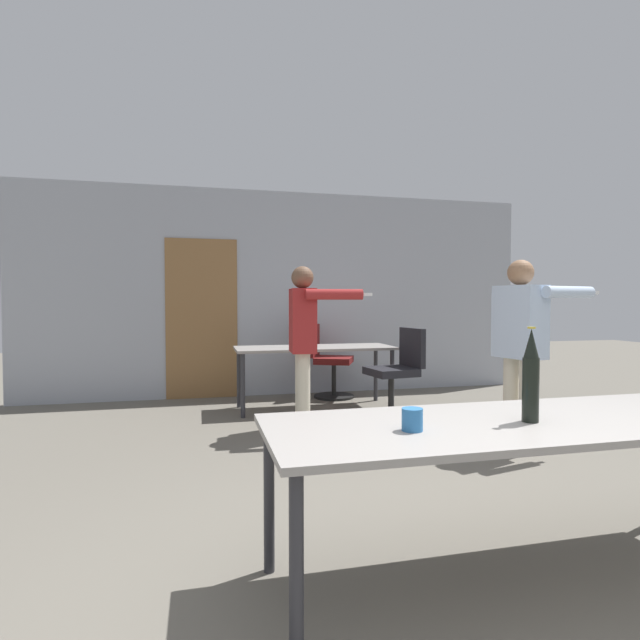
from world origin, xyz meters
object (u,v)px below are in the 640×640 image
Objects in this scene: person_near_casual at (521,335)px; person_left_plaid at (304,332)px; office_chair_side_rolled at (328,363)px; office_chair_far_left at (397,375)px; beer_bottle at (531,377)px; drink_cup at (412,420)px.

person_near_casual is 1.01× the size of person_left_plaid.
office_chair_side_rolled is (-1.00, 2.58, -0.51)m from person_near_casual.
office_chair_side_rolled is 1.34m from office_chair_far_left.
beer_bottle is 0.58m from drink_cup.
person_left_plaid reaches higher than drink_cup.
person_near_casual is 1.66× the size of office_chair_far_left.
beer_bottle reaches higher than drink_cup.
person_near_casual is 1.52m from office_chair_far_left.
beer_bottle reaches higher than office_chair_side_rolled.
office_chair_far_left is at bearing 112.72° from person_left_plaid.
person_left_plaid is (-1.66, 0.97, -0.01)m from person_near_casual.
beer_bottle reaches higher than office_chair_far_left.
office_chair_side_rolled is 4.40m from beer_bottle.
drink_cup is at bearing -57.04° from person_near_casual.
person_near_casual is 2.55m from drink_cup.
office_chair_far_left is 2.32× the size of beer_bottle.
person_left_plaid is 2.78m from drink_cup.
drink_cup is (-1.79, -1.81, -0.19)m from person_near_casual.
drink_cup is at bearing 150.38° from office_chair_far_left.
office_chair_side_rolled reaches higher than drink_cup.
person_near_casual is at bearing -165.12° from office_chair_far_left.
office_chair_far_left reaches higher than office_chair_side_rolled.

